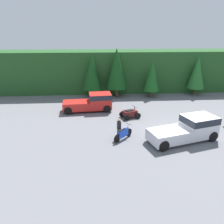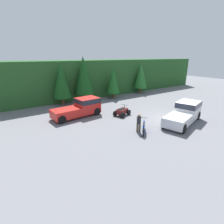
{
  "view_description": "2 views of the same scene",
  "coord_description": "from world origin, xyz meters",
  "px_view_note": "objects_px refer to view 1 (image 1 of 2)",
  "views": [
    {
      "loc": [
        -6.84,
        -16.79,
        8.3
      ],
      "look_at": [
        -5.47,
        3.19,
        0.95
      ],
      "focal_mm": 35.0,
      "sensor_mm": 36.0,
      "label": 1
    },
    {
      "loc": [
        -15.08,
        -10.88,
        6.48
      ],
      "look_at": [
        -5.47,
        3.19,
        0.95
      ],
      "focal_mm": 28.0,
      "sensor_mm": 36.0,
      "label": 2
    }
  ],
  "objects_px": {
    "rider_person": "(119,127)",
    "pickup_truck_second": "(189,128)",
    "dirt_bike": "(123,134)",
    "pickup_truck_red": "(92,102)",
    "quad_atv": "(130,114)"
  },
  "relations": [
    {
      "from": "pickup_truck_red",
      "to": "dirt_bike",
      "type": "relative_size",
      "value": 3.32
    },
    {
      "from": "pickup_truck_red",
      "to": "pickup_truck_second",
      "type": "height_order",
      "value": "same"
    },
    {
      "from": "dirt_bike",
      "to": "rider_person",
      "type": "xyz_separation_m",
      "value": [
        -0.32,
        0.32,
        0.45
      ]
    },
    {
      "from": "dirt_bike",
      "to": "rider_person",
      "type": "relative_size",
      "value": 0.96
    },
    {
      "from": "quad_atv",
      "to": "pickup_truck_red",
      "type": "bearing_deg",
      "value": 127.72
    },
    {
      "from": "pickup_truck_second",
      "to": "dirt_bike",
      "type": "bearing_deg",
      "value": 159.76
    },
    {
      "from": "rider_person",
      "to": "pickup_truck_second",
      "type": "bearing_deg",
      "value": -54.99
    },
    {
      "from": "quad_atv",
      "to": "rider_person",
      "type": "height_order",
      "value": "rider_person"
    },
    {
      "from": "pickup_truck_red",
      "to": "rider_person",
      "type": "bearing_deg",
      "value": -76.17
    },
    {
      "from": "dirt_bike",
      "to": "quad_atv",
      "type": "xyz_separation_m",
      "value": [
        1.25,
        4.75,
        -0.04
      ]
    },
    {
      "from": "pickup_truck_red",
      "to": "dirt_bike",
      "type": "height_order",
      "value": "pickup_truck_red"
    },
    {
      "from": "pickup_truck_second",
      "to": "rider_person",
      "type": "height_order",
      "value": "pickup_truck_second"
    },
    {
      "from": "pickup_truck_second",
      "to": "quad_atv",
      "type": "relative_size",
      "value": 2.74
    },
    {
      "from": "pickup_truck_second",
      "to": "quad_atv",
      "type": "distance_m",
      "value": 6.58
    },
    {
      "from": "pickup_truck_red",
      "to": "rider_person",
      "type": "distance_m",
      "value": 7.29
    }
  ]
}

